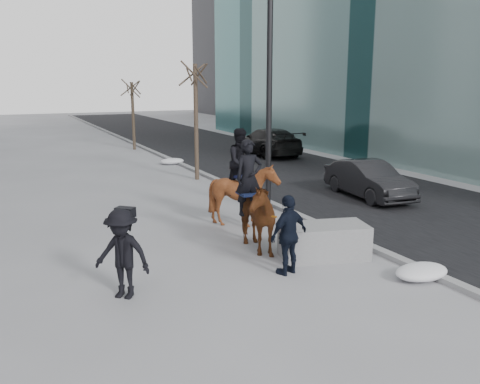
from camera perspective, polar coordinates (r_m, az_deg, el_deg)
name	(u,v)px	position (r m, az deg, el deg)	size (l,w,h in m)	color
ground	(263,267)	(11.54, 2.61, -8.46)	(120.00, 120.00, 0.00)	gray
road	(295,172)	(23.32, 6.15, 2.20)	(8.00, 90.00, 0.01)	black
curb	(214,178)	(21.50, -2.96, 1.53)	(0.25, 90.00, 0.12)	gray
planter	(324,241)	(12.19, 9.40, -5.46)	(2.01, 1.00, 0.80)	gray
car_near	(368,179)	(18.67, 14.23, 1.38)	(1.39, 4.00, 1.32)	black
car_far	(268,142)	(28.67, 3.12, 5.67)	(2.13, 5.23, 1.52)	black
tree_near	(196,117)	(21.31, -4.97, 8.44)	(1.20, 1.20, 5.31)	#3B3122
tree_far	(133,113)	(31.49, -11.93, 8.73)	(1.20, 1.20, 4.47)	#3A3122
mounted_left	(251,210)	(12.41, 1.24, -2.03)	(1.09, 2.17, 2.73)	#462A0E
mounted_right	(243,188)	(14.44, 0.37, 0.48)	(1.65, 1.81, 2.80)	#4F230F
feeder	(289,235)	(10.96, 5.50, -4.80)	(1.11, 0.99, 1.75)	black
camera_crew	(122,254)	(9.99, -13.08, -6.74)	(1.28, 1.25, 1.75)	black
lamppost	(269,51)	(16.06, 3.29, 15.55)	(0.25, 0.84, 9.09)	black
snow_piles	(251,196)	(17.76, 1.19, -0.45)	(1.25, 17.51, 0.32)	silver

